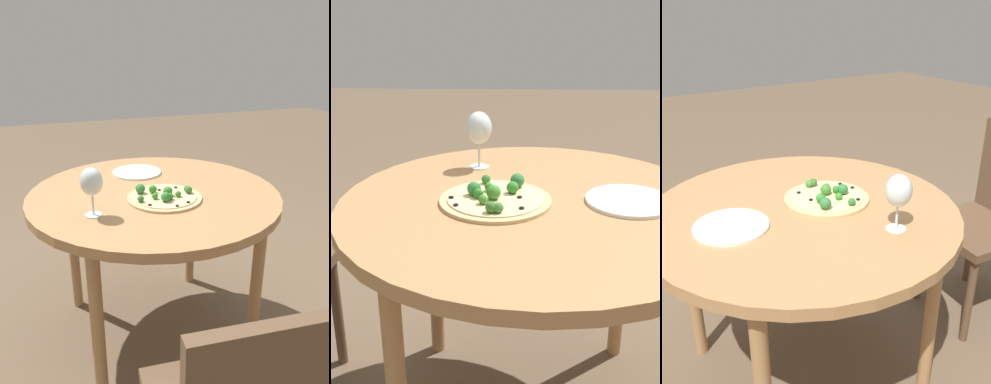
# 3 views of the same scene
# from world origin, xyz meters

# --- Properties ---
(dining_table) EXTENTS (1.08, 1.08, 0.75)m
(dining_table) POSITION_xyz_m (0.00, 0.00, 0.68)
(dining_table) COLOR #A87A4C
(dining_table) RESTS_ON ground_plane
(pizza) EXTENTS (0.31, 0.31, 0.05)m
(pizza) POSITION_xyz_m (-0.11, -0.01, 0.76)
(pizza) COLOR tan
(pizza) RESTS_ON dining_table
(wine_glass) EXTENTS (0.08, 0.08, 0.19)m
(wine_glass) POSITION_xyz_m (-0.17, 0.29, 0.88)
(wine_glass) COLOR silver
(wine_glass) RESTS_ON dining_table
(plate_near) EXTENTS (0.24, 0.24, 0.01)m
(plate_near) POSITION_xyz_m (0.26, -0.00, 0.76)
(plate_near) COLOR white
(plate_near) RESTS_ON dining_table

